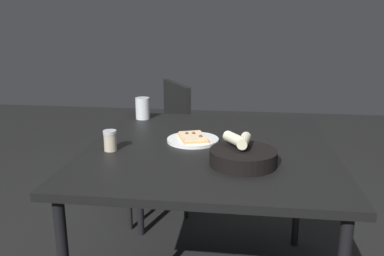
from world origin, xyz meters
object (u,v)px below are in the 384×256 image
Objects in this scene: pepper_shaker at (110,142)px; chair_near at (160,140)px; bread_basket at (243,156)px; pizza_plate at (193,139)px; beer_glass at (143,109)px; dining_table at (210,158)px.

chair_near is at bearing -0.02° from pepper_shaker.
pepper_shaker is 0.10× the size of chair_near.
pizza_plate is at bearing 40.12° from bread_basket.
beer_glass is 1.35× the size of pepper_shaker.
beer_glass is (0.43, 0.41, 0.11)m from dining_table.
dining_table is 4.90× the size of pizza_plate.
beer_glass is at bearing 43.49° from dining_table.
pizza_plate is 1.98× the size of beer_glass.
pepper_shaker is at bearing -179.81° from beer_glass.
pepper_shaker is (-0.17, 0.32, 0.03)m from pizza_plate.
bread_basket is at bearing -99.85° from pepper_shaker.
beer_glass is 0.55m from pepper_shaker.
pizza_plate reaches higher than dining_table.
dining_table is 9.71× the size of beer_glass.
chair_near reaches higher than beer_glass.
bread_basket is 1.24m from chair_near.
chair_near is (0.98, -0.00, -0.29)m from pepper_shaker.
dining_table is 0.60m from beer_glass.
bread_basket is 0.55m from pepper_shaker.
bread_basket reaches higher than pepper_shaker.
beer_glass is at bearing 40.30° from pizza_plate.
pizza_plate is 0.26× the size of chair_near.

